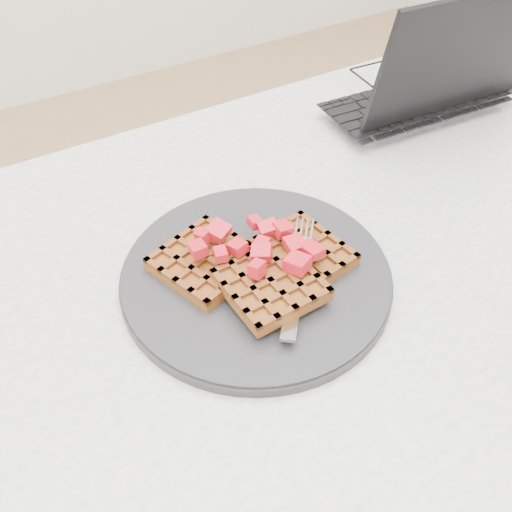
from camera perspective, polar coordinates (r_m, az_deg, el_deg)
The scene contains 7 objects.
ground at distance 1.34m, azimuth 5.85°, elevation -23.35°, with size 4.00×4.00×0.00m, color tan.
table at distance 0.79m, azimuth 9.18°, elevation -5.69°, with size 1.20×0.80×0.75m.
plate at distance 0.66m, azimuth -0.00°, elevation -1.98°, with size 0.31×0.31×0.02m, color black.
waffles at distance 0.64m, azimuth 0.19°, elevation -1.01°, with size 0.22×0.19×0.03m.
strawberry_pile at distance 0.63m, azimuth -0.00°, elevation 0.91°, with size 0.15×0.15×0.02m, color #A50B19, non-canonical shape.
fork at distance 0.64m, azimuth 4.24°, elevation -1.84°, with size 0.02×0.18×0.02m, color silver, non-canonical shape.
laptop at distance 0.99m, azimuth 15.58°, elevation 16.10°, with size 0.33×0.25×0.22m.
Camera 1 is at (-0.36, -0.37, 1.24)m, focal length 40.00 mm.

